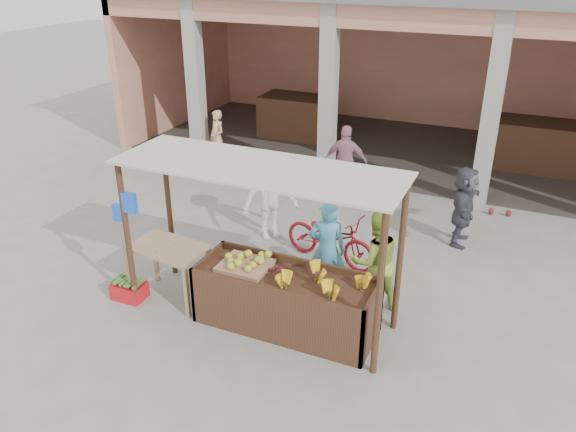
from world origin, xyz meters
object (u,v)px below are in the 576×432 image
at_px(vendor_blue, 327,246).
at_px(vendor_green, 375,258).
at_px(motorcycle, 330,237).
at_px(side_table, 168,255).
at_px(fruit_stall, 286,303).
at_px(red_crate, 129,290).

bearing_deg(vendor_blue, vendor_green, 162.88).
bearing_deg(vendor_green, motorcycle, -77.72).
bearing_deg(side_table, fruit_stall, 8.25).
height_order(fruit_stall, vendor_green, vendor_green).
xyz_separation_m(red_crate, vendor_blue, (2.79, 1.38, 0.72)).
bearing_deg(vendor_green, fruit_stall, 10.74).
bearing_deg(vendor_green, side_table, -14.34).
height_order(fruit_stall, motorcycle, motorcycle).
bearing_deg(vendor_blue, fruit_stall, 62.97).
height_order(side_table, red_crate, side_table).
height_order(side_table, motorcycle, motorcycle).
xyz_separation_m(fruit_stall, vendor_green, (1.01, 1.00, 0.44)).
bearing_deg(side_table, vendor_green, 26.17).
bearing_deg(fruit_stall, vendor_green, 44.69).
relative_size(red_crate, vendor_green, 0.30).
xyz_separation_m(red_crate, vendor_green, (3.57, 1.34, 0.71)).
relative_size(side_table, vendor_green, 0.72).
height_order(red_crate, vendor_blue, vendor_blue).
distance_m(side_table, vendor_blue, 2.44).
xyz_separation_m(fruit_stall, side_table, (-1.95, -0.06, 0.37)).
xyz_separation_m(vendor_blue, vendor_green, (0.78, -0.04, -0.01)).
bearing_deg(vendor_blue, motorcycle, -87.70).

